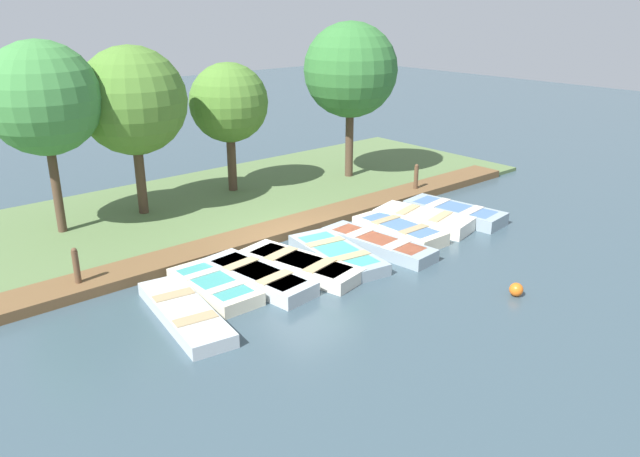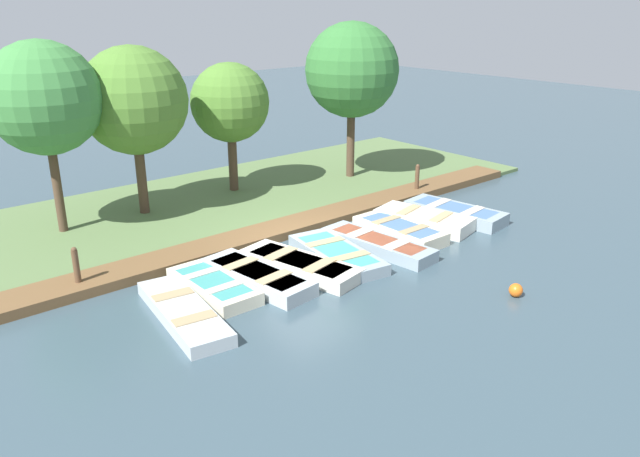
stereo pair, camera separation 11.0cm
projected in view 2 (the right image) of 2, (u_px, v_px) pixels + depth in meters
The scene contains 19 objects.
ground_plane at pixel (308, 249), 17.72m from camera, with size 80.00×80.00×0.00m, color #384C56.
shore_bank at pixel (216, 205), 21.28m from camera, with size 8.00×24.00×0.14m.
dock_walkway at pixel (277, 230), 18.74m from camera, with size 1.17×21.25×0.26m.
rowboat_0 at pixel (184, 312), 13.79m from camera, with size 3.62×1.50×0.33m.
rowboat_1 at pixel (213, 286), 15.03m from camera, with size 2.72×1.12×0.35m.
rowboat_2 at pixel (257, 277), 15.49m from camera, with size 3.33×1.45×0.38m.
rowboat_3 at pixel (300, 265), 16.18m from camera, with size 3.55×1.82×0.36m.
rowboat_4 at pixel (337, 254), 16.91m from camera, with size 3.36×1.73×0.34m.
rowboat_5 at pixel (378, 244), 17.57m from camera, with size 3.56×1.30×0.37m.
rowboat_6 at pixel (400, 230), 18.55m from camera, with size 2.89×1.15×0.41m.
rowboat_7 at pixel (424, 220), 19.40m from camera, with size 3.18×1.91×0.44m.
rowboat_8 at pixel (455, 212), 20.09m from camera, with size 3.34×1.61×0.42m.
mooring_post_near at pixel (77, 269), 14.92m from camera, with size 0.15×0.15×1.16m.
mooring_post_far at pixel (417, 180), 22.31m from camera, with size 0.15×0.15×1.16m.
buoy at pixel (516, 290), 14.82m from camera, with size 0.33×0.33×0.33m.
park_tree_far_left at pixel (44, 99), 17.36m from camera, with size 3.19×3.19×5.68m.
park_tree_left at pixel (134, 101), 19.09m from camera, with size 3.32×3.32×5.41m.
park_tree_center at pixel (230, 103), 21.66m from camera, with size 2.75×2.75×4.67m.
park_tree_right at pixel (352, 70), 23.13m from camera, with size 3.50×3.50×5.95m.
Camera 2 is at (12.77, -10.35, 6.67)m, focal length 35.00 mm.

